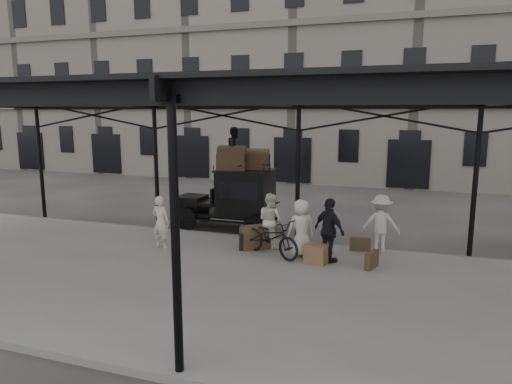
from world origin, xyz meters
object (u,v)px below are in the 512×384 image
porter_official (329,230)px  steamer_trunk_roof_near (232,160)px  bicycle (271,237)px  porter_left (161,222)px  steamer_trunk_platform (255,238)px  taxi (237,196)px

porter_official → steamer_trunk_roof_near: bearing=-0.5°
bicycle → steamer_trunk_roof_near: 3.97m
porter_left → steamer_trunk_roof_near: (1.09, 3.04, 1.59)m
bicycle → steamer_trunk_platform: (-0.67, 0.53, -0.23)m
taxi → steamer_trunk_roof_near: steamer_trunk_roof_near is taller
porter_left → steamer_trunk_roof_near: size_ratio=1.65×
taxi → steamer_trunk_roof_near: (-0.08, -0.25, 1.33)m
taxi → steamer_trunk_platform: size_ratio=4.45×
porter_left → bicycle: porter_left is taller
porter_official → steamer_trunk_roof_near: 4.97m
steamer_trunk_platform → taxi: bearing=84.8°
porter_left → steamer_trunk_platform: size_ratio=1.93×
porter_left → porter_official: bearing=-167.8°
taxi → bicycle: taxi is taller
bicycle → porter_official: bearing=-63.8°
steamer_trunk_roof_near → steamer_trunk_platform: (1.57, -2.18, -2.08)m
steamer_trunk_roof_near → taxi: bearing=63.2°
bicycle → steamer_trunk_platform: size_ratio=2.48×
bicycle → steamer_trunk_platform: bicycle is taller
porter_official → steamer_trunk_platform: size_ratio=2.14×
porter_left → bicycle: bearing=-165.7°
steamer_trunk_roof_near → porter_official: bearing=-43.9°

